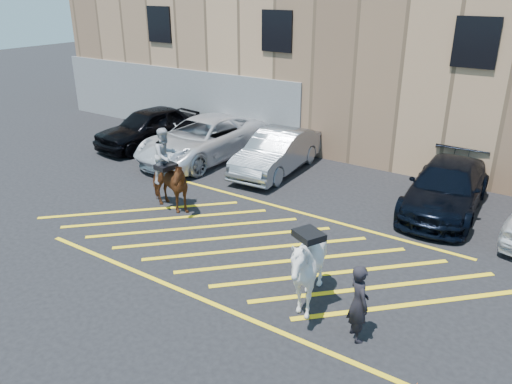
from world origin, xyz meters
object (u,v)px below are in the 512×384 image
Objects in this scene: handler at (359,303)px; saddled_white at (307,268)px; car_blue_suv at (446,187)px; car_white_pickup at (203,139)px; car_black_suv at (149,127)px; mounted_bay at (167,178)px; car_silver_sedan at (277,152)px.

handler is 0.69× the size of saddled_white.
saddled_white is (-1.04, -6.63, 0.26)m from car_blue_suv.
car_black_suv is at bearing -179.27° from car_white_pickup.
car_black_suv is 0.96× the size of car_blue_suv.
car_black_suv reaches higher than car_white_pickup.
car_blue_suv is 1.95× the size of mounted_bay.
handler is (9.13, -6.56, -0.00)m from car_white_pickup.
saddled_white is at bearing -102.40° from car_blue_suv.
car_white_pickup is 4.72m from mounted_bay.
mounted_bay reaches higher than saddled_white.
car_black_suv is 0.82× the size of car_white_pickup.
mounted_bay is (2.12, -4.21, 0.22)m from car_white_pickup.
saddled_white is (10.81, -6.36, 0.18)m from car_black_suv.
car_blue_suv is at bearing 33.75° from mounted_bay.
car_white_pickup is at bearing 116.80° from mounted_bay.
mounted_bay is at bearing 25.63° from handler.
car_black_suv is at bearing 139.62° from mounted_bay.
car_white_pickup is at bearing 141.48° from saddled_white.
car_silver_sedan is at bearing 10.22° from car_black_suv.
mounted_bay is 1.11× the size of saddled_white.
car_black_suv is 13.75m from handler.
handler is (0.19, -6.91, 0.08)m from car_blue_suv.
car_silver_sedan is (5.99, 0.28, -0.06)m from car_black_suv.
car_blue_suv is 8.20m from mounted_bay.
car_blue_suv is 6.91m from handler.
car_white_pickup is 3.10m from car_silver_sedan.
mounted_bay is at bearing -149.76° from car_blue_suv.
car_blue_suv is (5.85, -0.01, -0.03)m from car_silver_sedan.
car_white_pickup is 1.27× the size of car_silver_sedan.
car_black_suv is at bearing 177.80° from car_blue_suv.
mounted_bay is at bearing -60.95° from car_white_pickup.
car_blue_suv is (8.94, 0.35, -0.08)m from car_white_pickup.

